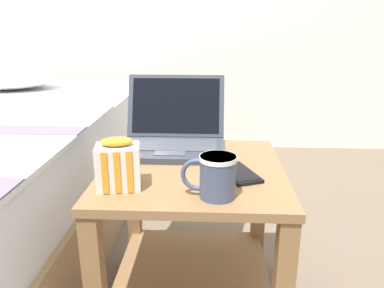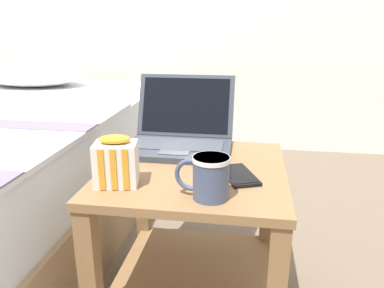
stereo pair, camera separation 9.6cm
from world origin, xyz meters
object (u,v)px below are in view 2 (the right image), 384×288
Objects in this scene: laptop at (181,134)px; cell_phone at (239,175)px; mug_front_left at (209,175)px; snack_bag at (116,162)px.

cell_phone is (0.19, -0.22, -0.04)m from laptop.
cell_phone is (0.06, 0.13, -0.05)m from mug_front_left.
cell_phone is at bearing 17.38° from snack_bag.
mug_front_left is 1.01× the size of snack_bag.
mug_front_left is at bearing -9.88° from snack_bag.
cell_phone is (0.29, 0.09, -0.05)m from snack_bag.
mug_front_left is at bearing -69.53° from laptop.
laptop is at bearing 71.84° from snack_bag.
laptop reaches higher than mug_front_left.
snack_bag is at bearing -162.62° from cell_phone.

